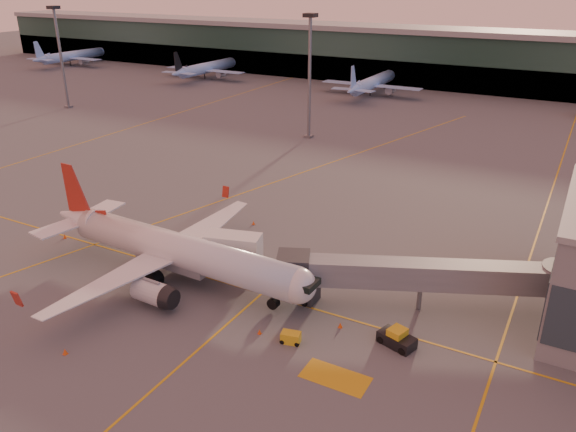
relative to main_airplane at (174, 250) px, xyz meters
The scene contains 16 objects.
ground 7.37m from the main_airplane, 29.23° to the right, with size 600.00×600.00×0.00m, color #4C4F54.
taxi_markings 41.56m from the main_airplane, 92.41° to the left, with size 100.12×173.00×0.01m.
terminal 138.87m from the main_airplane, 87.69° to the left, with size 400.00×20.00×17.60m.
mast_west_far 103.53m from the main_airplane, 145.11° to the left, with size 2.40×2.40×25.60m.
mast_west_near 65.47m from the main_airplane, 102.91° to the left, with size 2.40×2.40×25.60m.
distant_aircraft_row 115.96m from the main_airplane, 97.64° to the left, with size 290.00×34.00×13.00m.
main_airplane is the anchor object (origin of this frame).
jet_bridge 29.16m from the main_airplane, 15.61° to the left, with size 29.62×15.21×5.67m.
catering_truck 6.93m from the main_airplane, 39.03° to the left, with size 6.97×4.41×5.01m.
gpu_cart 18.53m from the main_airplane, 14.33° to the right, with size 2.09×1.52×1.10m.
pushback_tug 26.90m from the main_airplane, ahead, with size 3.91×2.83×1.81m.
cone_nose 21.14m from the main_airplane, ahead, with size 0.44×0.44×0.56m.
cone_tail 20.41m from the main_airplane, behind, with size 0.46×0.46×0.58m.
cone_wing_right 16.59m from the main_airplane, 89.65° to the right, with size 0.46×0.46×0.58m.
cone_wing_left 17.73m from the main_airplane, 90.67° to the left, with size 0.43×0.43×0.54m.
cone_fwd 15.47m from the main_airplane, 18.35° to the right, with size 0.39×0.39×0.50m.
Camera 1 is at (33.44, -40.83, 32.51)m, focal length 35.00 mm.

